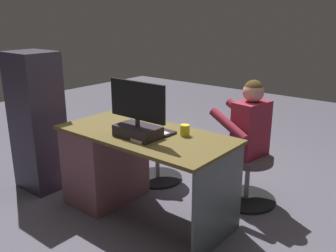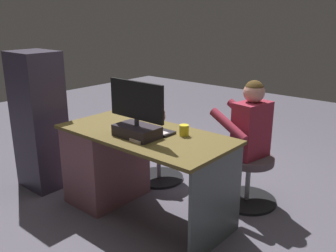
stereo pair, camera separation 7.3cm
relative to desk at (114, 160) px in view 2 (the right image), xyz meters
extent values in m
plane|color=#5A5463|center=(-0.38, -0.33, -0.40)|extent=(10.00, 10.00, 0.00)
cube|color=brown|center=(-0.38, 0.00, 0.33)|extent=(1.46, 0.71, 0.03)
cube|color=#7A4C53|center=(0.10, 0.00, -0.04)|extent=(0.47, 0.65, 0.71)
cube|color=#4A5353|center=(-1.09, 0.00, -0.04)|extent=(0.02, 0.64, 0.71)
cube|color=#271F27|center=(-0.41, 0.11, 0.39)|extent=(0.35, 0.21, 0.09)
cylinder|color=#333338|center=(-0.41, 0.11, 0.46)|extent=(0.04, 0.04, 0.05)
cube|color=black|center=(-0.41, 0.11, 0.63)|extent=(0.54, 0.02, 0.29)
cube|color=black|center=(-0.41, 0.10, 0.63)|extent=(0.49, 0.00, 0.26)
cube|color=black|center=(-0.39, -0.07, 0.35)|extent=(0.42, 0.14, 0.02)
ellipsoid|color=#2B222D|center=(-0.11, -0.06, 0.36)|extent=(0.06, 0.10, 0.04)
cylinder|color=yellow|center=(-0.67, -0.15, 0.38)|extent=(0.07, 0.07, 0.09)
cube|color=black|center=(-0.19, 0.04, 0.35)|extent=(0.09, 0.16, 0.02)
cube|color=silver|center=(-0.46, 0.07, 0.35)|extent=(0.25, 0.32, 0.02)
cylinder|color=black|center=(0.00, -0.59, -0.38)|extent=(0.50, 0.50, 0.03)
cylinder|color=gray|center=(0.00, -0.59, -0.19)|extent=(0.04, 0.04, 0.36)
cylinder|color=navy|center=(0.00, -0.59, 0.02)|extent=(0.42, 0.42, 0.06)
ellipsoid|color=#966643|center=(0.00, -0.59, 0.13)|extent=(0.16, 0.14, 0.17)
sphere|color=#966643|center=(0.00, -0.59, 0.28)|extent=(0.14, 0.14, 0.14)
sphere|color=beige|center=(0.00, -0.65, 0.27)|extent=(0.05, 0.05, 0.05)
sphere|color=#966643|center=(-0.05, -0.59, 0.33)|extent=(0.06, 0.06, 0.06)
sphere|color=#966643|center=(0.05, -0.59, 0.33)|extent=(0.06, 0.06, 0.06)
cylinder|color=#966643|center=(-0.08, -0.62, 0.17)|extent=(0.05, 0.13, 0.09)
cylinder|color=#966643|center=(0.08, -0.62, 0.17)|extent=(0.05, 0.13, 0.09)
cylinder|color=#966643|center=(-0.04, -0.69, 0.07)|extent=(0.06, 0.10, 0.06)
cylinder|color=#966643|center=(0.04, -0.69, 0.07)|extent=(0.06, 0.10, 0.06)
cylinder|color=black|center=(-0.93, -0.76, -0.38)|extent=(0.53, 0.53, 0.03)
cylinder|color=gray|center=(-0.93, -0.76, -0.19)|extent=(0.04, 0.04, 0.36)
cylinder|color=#56474D|center=(-0.93, -0.76, 0.02)|extent=(0.43, 0.43, 0.06)
cube|color=#98293C|center=(-0.93, -0.76, 0.29)|extent=(0.25, 0.35, 0.49)
sphere|color=tan|center=(-0.93, -0.76, 0.62)|extent=(0.18, 0.18, 0.18)
sphere|color=#4C3719|center=(-0.93, -0.76, 0.64)|extent=(0.17, 0.17, 0.17)
cylinder|color=#98293C|center=(-0.83, -0.54, 0.37)|extent=(0.39, 0.14, 0.23)
cylinder|color=#98293C|center=(-0.76, -0.93, 0.37)|extent=(0.39, 0.14, 0.23)
cylinder|color=#3F324A|center=(-0.76, -0.64, 0.07)|extent=(0.39, 0.17, 0.11)
cylinder|color=#3F324A|center=(-0.58, -0.61, -0.17)|extent=(0.10, 0.10, 0.44)
cylinder|color=#3F324A|center=(-0.73, -0.81, 0.07)|extent=(0.39, 0.17, 0.11)
cylinder|color=#3F324A|center=(-0.55, -0.78, -0.17)|extent=(0.10, 0.10, 0.44)
cube|color=#2E2837|center=(0.79, 0.24, 0.27)|extent=(0.44, 0.36, 1.32)
camera|label=1|loc=(-2.27, 2.03, 1.25)|focal=39.08mm
camera|label=2|loc=(-2.33, 1.99, 1.25)|focal=39.08mm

